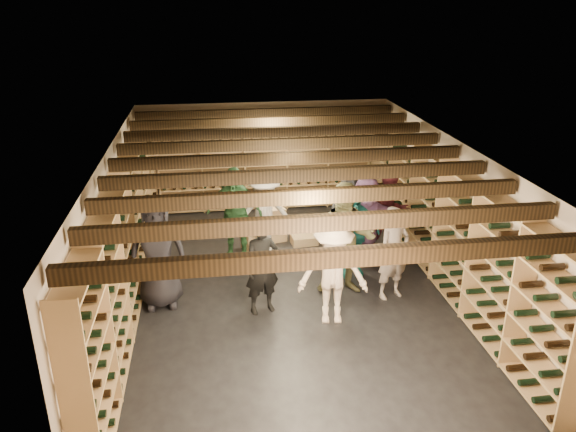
# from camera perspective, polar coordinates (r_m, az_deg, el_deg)

# --- Properties ---
(ground) EXTENTS (8.00, 8.00, 0.00)m
(ground) POSITION_cam_1_polar(r_m,az_deg,el_deg) (9.49, 0.23, -7.33)
(ground) COLOR black
(ground) RESTS_ON ground
(walls) EXTENTS (5.52, 8.02, 2.40)m
(walls) POSITION_cam_1_polar(r_m,az_deg,el_deg) (8.97, 0.24, -0.61)
(walls) COLOR #BCA992
(walls) RESTS_ON ground
(ceiling) EXTENTS (5.50, 8.00, 0.01)m
(ceiling) POSITION_cam_1_polar(r_m,az_deg,el_deg) (8.59, 0.25, 6.82)
(ceiling) COLOR beige
(ceiling) RESTS_ON walls
(ceiling_joists) EXTENTS (5.40, 7.12, 0.18)m
(ceiling_joists) POSITION_cam_1_polar(r_m,az_deg,el_deg) (8.62, 0.25, 5.92)
(ceiling_joists) COLOR black
(ceiling_joists) RESTS_ON ground
(wine_rack_left) EXTENTS (0.32, 7.50, 2.15)m
(wine_rack_left) POSITION_cam_1_polar(r_m,az_deg,el_deg) (9.04, -16.11, -2.19)
(wine_rack_left) COLOR #A1854E
(wine_rack_left) RESTS_ON ground
(wine_rack_right) EXTENTS (0.32, 7.50, 2.15)m
(wine_rack_right) POSITION_cam_1_polar(r_m,az_deg,el_deg) (9.70, 15.44, -0.46)
(wine_rack_right) COLOR #A1854E
(wine_rack_right) RESTS_ON ground
(wine_rack_back) EXTENTS (4.70, 0.30, 2.15)m
(wine_rack_back) POSITION_cam_1_polar(r_m,az_deg,el_deg) (12.60, -2.29, 5.43)
(wine_rack_back) COLOR #A1854E
(wine_rack_back) RESTS_ON ground
(crate_stack_left) EXTENTS (0.57, 0.44, 0.68)m
(crate_stack_left) POSITION_cam_1_polar(r_m,az_deg,el_deg) (11.11, -1.66, -0.87)
(crate_stack_left) COLOR tan
(crate_stack_left) RESTS_ON ground
(crate_stack_right) EXTENTS (0.59, 0.51, 0.34)m
(crate_stack_right) POSITION_cam_1_polar(r_m,az_deg,el_deg) (10.88, -3.27, -2.39)
(crate_stack_right) COLOR tan
(crate_stack_right) RESTS_ON ground
(crate_loose) EXTENTS (0.53, 0.37, 0.17)m
(crate_loose) POSITION_cam_1_polar(r_m,az_deg,el_deg) (11.06, 1.66, -2.43)
(crate_loose) COLOR tan
(crate_loose) RESTS_ON ground
(person_0) EXTENTS (0.92, 0.63, 1.81)m
(person_0) POSITION_cam_1_polar(r_m,az_deg,el_deg) (8.85, -13.11, -3.62)
(person_0) COLOR black
(person_0) RESTS_ON ground
(person_1) EXTENTS (0.63, 0.51, 1.50)m
(person_1) POSITION_cam_1_polar(r_m,az_deg,el_deg) (8.52, -2.63, -5.22)
(person_1) COLOR black
(person_1) RESTS_ON ground
(person_2) EXTENTS (1.02, 0.85, 1.88)m
(person_2) POSITION_cam_1_polar(r_m,az_deg,el_deg) (9.03, 5.97, -2.38)
(person_2) COLOR brown
(person_2) RESTS_ON ground
(person_3) EXTENTS (1.10, 0.73, 1.60)m
(person_3) POSITION_cam_1_polar(r_m,az_deg,el_deg) (8.26, 4.60, -5.82)
(person_3) COLOR beige
(person_3) RESTS_ON ground
(person_4) EXTENTS (0.95, 0.42, 1.60)m
(person_4) POSITION_cam_1_polar(r_m,az_deg,el_deg) (9.65, 6.57, -1.66)
(person_4) COLOR #1F7475
(person_4) RESTS_ON ground
(person_7) EXTENTS (0.65, 0.53, 1.54)m
(person_7) POSITION_cam_1_polar(r_m,az_deg,el_deg) (9.06, 10.69, -3.74)
(person_7) COLOR gray
(person_7) RESTS_ON ground
(person_8) EXTENTS (0.89, 0.75, 1.62)m
(person_8) POSITION_cam_1_polar(r_m,az_deg,el_deg) (10.52, 10.29, 0.20)
(person_8) COLOR #47161C
(person_8) RESTS_ON ground
(person_9) EXTENTS (1.16, 0.80, 1.66)m
(person_9) POSITION_cam_1_polar(r_m,az_deg,el_deg) (10.27, -2.38, 0.12)
(person_9) COLOR #B1A9A2
(person_9) RESTS_ON ground
(person_10) EXTENTS (1.12, 0.72, 1.77)m
(person_10) POSITION_cam_1_polar(r_m,az_deg,el_deg) (10.22, -5.45, 0.25)
(person_10) COLOR #244E29
(person_10) RESTS_ON ground
(person_11) EXTENTS (1.59, 0.73, 1.65)m
(person_11) POSITION_cam_1_polar(r_m,az_deg,el_deg) (10.11, 7.90, -0.47)
(person_11) COLOR #8F609A
(person_11) RESTS_ON ground
(person_12) EXTENTS (0.85, 0.57, 1.69)m
(person_12) POSITION_cam_1_polar(r_m,az_deg,el_deg) (10.53, 6.34, 0.65)
(person_12) COLOR #313236
(person_12) RESTS_ON ground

